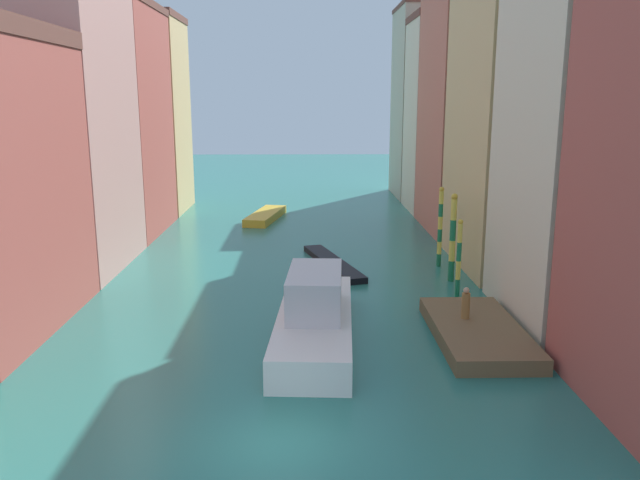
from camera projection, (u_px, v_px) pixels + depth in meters
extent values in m
plane|color=#28756B|center=(294.00, 251.00, 42.64)|extent=(154.00, 154.00, 0.00)
cube|color=tan|center=(60.00, 129.00, 36.87)|extent=(6.68, 10.05, 16.58)
cube|color=#B25147|center=(113.00, 124.00, 47.11)|extent=(6.68, 10.61, 16.37)
cube|color=brown|center=(105.00, 4.00, 45.28)|extent=(6.81, 10.82, 0.53)
cube|color=#DBB77A|center=(146.00, 118.00, 56.65)|extent=(6.68, 8.02, 16.63)
cube|color=brown|center=(140.00, 17.00, 54.79)|extent=(6.81, 8.19, 0.58)
cube|color=beige|center=(599.00, 92.00, 27.28)|extent=(6.68, 8.49, 20.54)
cube|color=#DBB77A|center=(522.00, 100.00, 37.14)|extent=(6.68, 10.43, 19.81)
cube|color=#C6705B|center=(473.00, 111.00, 47.96)|extent=(6.68, 10.43, 18.16)
cube|color=beige|center=(447.00, 118.00, 56.97)|extent=(6.68, 7.43, 16.63)
cube|color=brown|center=(451.00, 17.00, 55.11)|extent=(6.81, 7.58, 0.60)
cube|color=#BCB299|center=(429.00, 105.00, 65.39)|extent=(6.68, 9.20, 18.79)
cube|color=brown|center=(432.00, 7.00, 63.31)|extent=(6.81, 9.39, 0.41)
cube|color=brown|center=(477.00, 332.00, 26.85)|extent=(3.56, 7.66, 0.65)
cylinder|color=olive|center=(466.00, 306.00, 27.47)|extent=(0.36, 0.36, 1.13)
sphere|color=tan|center=(466.00, 290.00, 27.32)|extent=(0.26, 0.26, 0.26)
cylinder|color=#197247|center=(457.00, 288.00, 32.51)|extent=(0.24, 0.24, 0.96)
cylinder|color=#E5D14C|center=(458.00, 270.00, 32.31)|extent=(0.24, 0.24, 0.96)
cylinder|color=#197247|center=(459.00, 252.00, 32.10)|extent=(0.24, 0.24, 0.96)
cylinder|color=#E5D14C|center=(460.00, 233.00, 31.89)|extent=(0.24, 0.24, 0.96)
sphere|color=gold|center=(461.00, 222.00, 31.76)|extent=(0.27, 0.27, 0.27)
cylinder|color=#197247|center=(451.00, 271.00, 35.45)|extent=(0.33, 0.33, 1.16)
cylinder|color=#E5D14C|center=(452.00, 251.00, 35.20)|extent=(0.33, 0.33, 1.16)
cylinder|color=#197247|center=(453.00, 230.00, 34.95)|extent=(0.33, 0.33, 1.16)
cylinder|color=#E5D14C|center=(454.00, 210.00, 34.70)|extent=(0.33, 0.33, 1.16)
sphere|color=gold|center=(454.00, 197.00, 34.54)|extent=(0.36, 0.36, 0.36)
cylinder|color=#197247|center=(439.00, 260.00, 38.63)|extent=(0.27, 0.27, 0.77)
cylinder|color=#E5D14C|center=(439.00, 248.00, 38.47)|extent=(0.27, 0.27, 0.77)
cylinder|color=#197247|center=(440.00, 235.00, 38.30)|extent=(0.27, 0.27, 0.77)
cylinder|color=#E5D14C|center=(440.00, 223.00, 38.13)|extent=(0.27, 0.27, 0.77)
cylinder|color=#197247|center=(441.00, 210.00, 37.97)|extent=(0.27, 0.27, 0.77)
cylinder|color=#E5D14C|center=(441.00, 197.00, 37.80)|extent=(0.27, 0.27, 0.77)
sphere|color=gold|center=(442.00, 189.00, 37.70)|extent=(0.30, 0.30, 0.30)
cube|color=white|center=(315.00, 325.00, 26.72)|extent=(3.67, 10.82, 1.28)
cube|color=silver|center=(315.00, 291.00, 26.39)|extent=(2.43, 4.44, 1.73)
cube|color=black|center=(333.00, 263.00, 38.74)|extent=(3.58, 8.54, 0.36)
cube|color=gold|center=(266.00, 216.00, 53.71)|extent=(3.29, 7.75, 0.63)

